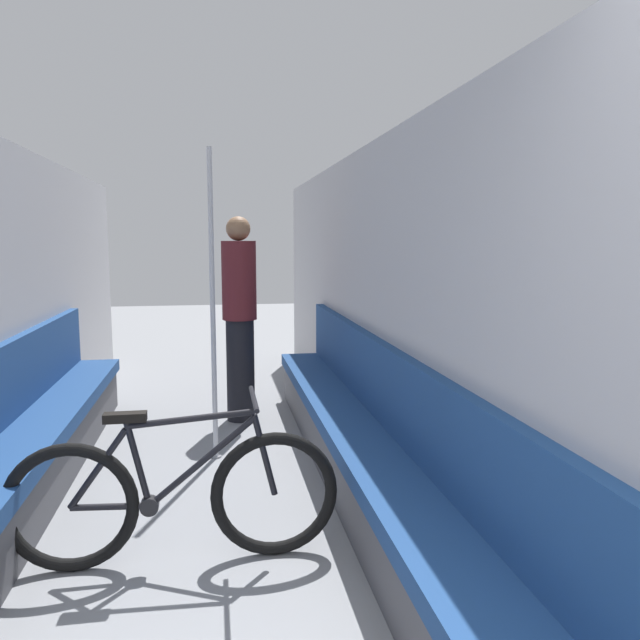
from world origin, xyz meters
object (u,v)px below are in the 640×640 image
at_px(bicycle, 175,497).
at_px(grab_pole_near, 213,311).
at_px(passenger_standing, 240,316).
at_px(bench_seat_row_right, 372,459).

xyz_separation_m(bicycle, grab_pole_near, (0.20, 1.50, 0.75)).
distance_m(grab_pole_near, passenger_standing, 0.99).
height_order(bench_seat_row_right, bicycle, bench_seat_row_right).
xyz_separation_m(bench_seat_row_right, bicycle, (-1.11, -0.42, 0.03)).
bearing_deg(grab_pole_near, passenger_standing, 76.52).
xyz_separation_m(bench_seat_row_right, grab_pole_near, (-0.91, 1.08, 0.78)).
bearing_deg(passenger_standing, grab_pole_near, -173.23).
bearing_deg(bicycle, bench_seat_row_right, 12.32).
height_order(bench_seat_row_right, grab_pole_near, grab_pole_near).
height_order(bicycle, passenger_standing, passenger_standing).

